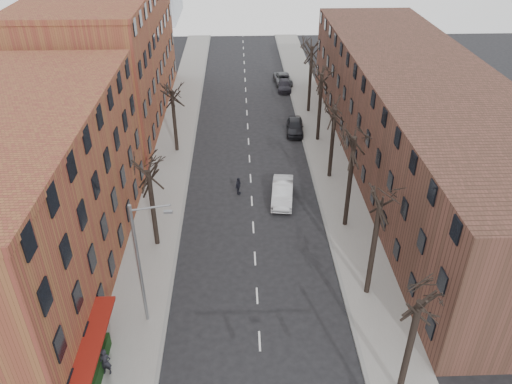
{
  "coord_description": "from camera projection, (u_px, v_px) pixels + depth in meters",
  "views": [
    {
      "loc": [
        -1.02,
        -13.33,
        24.31
      ],
      "look_at": [
        0.19,
        19.11,
        4.0
      ],
      "focal_mm": 35.0,
      "sensor_mm": 36.0,
      "label": 1
    }
  ],
  "objects": [
    {
      "name": "sidewalk_left",
      "position": [
        174.0,
        146.0,
        53.58
      ],
      "size": [
        4.0,
        90.0,
        0.15
      ],
      "primitive_type": "cube",
      "color": "gray",
      "rests_on": "ground"
    },
    {
      "name": "pedestrian_a",
      "position": [
        106.0,
        362.0,
        28.35
      ],
      "size": [
        0.69,
        0.47,
        1.83
      ],
      "primitive_type": "imported",
      "rotation": [
        0.0,
        0.0,
        -0.04
      ],
      "color": "black",
      "rests_on": "sidewalk_left"
    },
    {
      "name": "building_left_near",
      "position": [
        16.0,
        204.0,
        33.24
      ],
      "size": [
        12.0,
        26.0,
        12.0
      ],
      "primitive_type": "cube",
      "color": "brown",
      "rests_on": "ground"
    },
    {
      "name": "hedge",
      "position": [
        92.0,
        380.0,
        27.81
      ],
      "size": [
        0.8,
        6.0,
        1.0
      ],
      "primitive_type": "cube",
      "color": "black",
      "rests_on": "sidewalk_left"
    },
    {
      "name": "building_right",
      "position": [
        417.0,
        119.0,
        47.49
      ],
      "size": [
        12.0,
        50.0,
        10.0
      ],
      "primitive_type": "cube",
      "color": "#533127",
      "rests_on": "ground"
    },
    {
      "name": "sidewalk_right",
      "position": [
        322.0,
        144.0,
        54.08
      ],
      "size": [
        4.0,
        90.0,
        0.15
      ],
      "primitive_type": "cube",
      "color": "gray",
      "rests_on": "ground"
    },
    {
      "name": "tree_left_b",
      "position": [
        177.0,
        151.0,
        52.78
      ],
      "size": [
        5.2,
        5.2,
        9.5
      ],
      "primitive_type": null,
      "color": "black",
      "rests_on": "ground"
    },
    {
      "name": "tree_right_c",
      "position": [
        345.0,
        225.0,
        41.4
      ],
      "size": [
        5.2,
        5.2,
        11.6
      ],
      "primitive_type": null,
      "color": "black",
      "rests_on": "ground"
    },
    {
      "name": "pedestrian_crossing",
      "position": [
        238.0,
        186.0,
        45.15
      ],
      "size": [
        0.78,
        1.06,
        1.67
      ],
      "primitive_type": "imported",
      "rotation": [
        0.0,
        0.0,
        1.14
      ],
      "color": "black",
      "rests_on": "ground"
    },
    {
      "name": "tree_left_a",
      "position": [
        158.0,
        244.0,
        39.23
      ],
      "size": [
        5.2,
        5.2,
        9.5
      ],
      "primitive_type": null,
      "color": "black",
      "rests_on": "ground"
    },
    {
      "name": "parked_car_mid",
      "position": [
        284.0,
        85.0,
        67.91
      ],
      "size": [
        2.07,
        4.55,
        1.29
      ],
      "primitive_type": "imported",
      "rotation": [
        0.0,
        0.0,
        -0.06
      ],
      "color": "black",
      "rests_on": "ground"
    },
    {
      "name": "tree_right_b",
      "position": [
        366.0,
        293.0,
        34.63
      ],
      "size": [
        5.2,
        5.2,
        10.8
      ],
      "primitive_type": null,
      "color": "black",
      "rests_on": "ground"
    },
    {
      "name": "tree_right_e",
      "position": [
        317.0,
        140.0,
        54.96
      ],
      "size": [
        5.2,
        5.2,
        10.8
      ],
      "primitive_type": null,
      "color": "black",
      "rests_on": "ground"
    },
    {
      "name": "tree_right_f",
      "position": [
        308.0,
        112.0,
        61.74
      ],
      "size": [
        5.2,
        5.2,
        11.6
      ],
      "primitive_type": null,
      "color": "black",
      "rests_on": "ground"
    },
    {
      "name": "building_left_far",
      "position": [
        107.0,
        58.0,
        57.28
      ],
      "size": [
        12.0,
        28.0,
        14.0
      ],
      "primitive_type": "cube",
      "color": "brown",
      "rests_on": "ground"
    },
    {
      "name": "tree_right_d",
      "position": [
        329.0,
        177.0,
        48.18
      ],
      "size": [
        5.2,
        5.2,
        10.0
      ],
      "primitive_type": null,
      "color": "black",
      "rests_on": "ground"
    },
    {
      "name": "parked_car_far",
      "position": [
        283.0,
        79.0,
        69.9
      ],
      "size": [
        2.64,
        5.05,
        1.36
      ],
      "primitive_type": "imported",
      "rotation": [
        0.0,
        0.0,
        0.08
      ],
      "color": "#515357",
      "rests_on": "ground"
    },
    {
      "name": "streetlight",
      "position": [
        141.0,
        261.0,
        29.81
      ],
      "size": [
        2.45,
        0.22,
        9.03
      ],
      "color": "slate",
      "rests_on": "ground"
    },
    {
      "name": "silver_sedan",
      "position": [
        282.0,
        192.0,
        44.23
      ],
      "size": [
        2.38,
        5.32,
        1.7
      ],
      "primitive_type": "imported",
      "rotation": [
        0.0,
        0.0,
        -0.12
      ],
      "color": "silver",
      "rests_on": "ground"
    },
    {
      "name": "parked_car_near",
      "position": [
        295.0,
        126.0,
        56.23
      ],
      "size": [
        2.24,
        4.77,
        1.58
      ],
      "primitive_type": "imported",
      "rotation": [
        0.0,
        0.0,
        -0.08
      ],
      "color": "black",
      "rests_on": "ground"
    },
    {
      "name": "awning_left",
      "position": [
        100.0,
        373.0,
        29.01
      ],
      "size": [
        1.2,
        7.0,
        0.15
      ],
      "primitive_type": "cube",
      "color": "maroon",
      "rests_on": "ground"
    }
  ]
}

